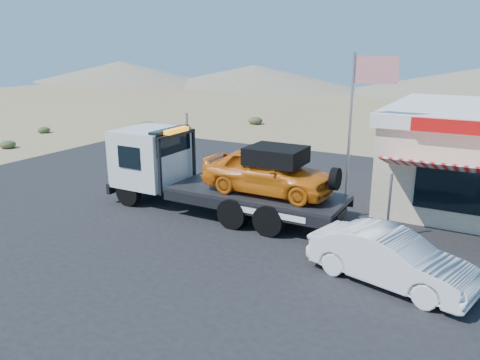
{
  "coord_description": "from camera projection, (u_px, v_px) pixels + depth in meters",
  "views": [
    {
      "loc": [
        9.24,
        -11.77,
        6.15
      ],
      "look_at": [
        1.33,
        2.54,
        1.5
      ],
      "focal_mm": 35.0,
      "sensor_mm": 36.0,
      "label": 1
    }
  ],
  "objects": [
    {
      "name": "distant_hills",
      "position": [
        351.0,
        78.0,
        66.33
      ],
      "size": [
        126.0,
        48.0,
        4.2
      ],
      "color": "#726B59",
      "rests_on": "ground"
    },
    {
      "name": "desert_scrub",
      "position": [
        66.0,
        143.0,
        29.67
      ],
      "size": [
        23.78,
        34.2,
        0.78
      ],
      "color": "#303C20",
      "rests_on": "ground"
    },
    {
      "name": "white_sedan",
      "position": [
        390.0,
        258.0,
        12.46
      ],
      "size": [
        4.63,
        2.54,
        1.44
      ],
      "primitive_type": "imported",
      "rotation": [
        0.0,
        0.0,
        1.33
      ],
      "color": "silver",
      "rests_on": "asphalt_lot"
    },
    {
      "name": "flagpole",
      "position": [
        357.0,
        118.0,
        16.35
      ],
      "size": [
        1.55,
        0.1,
        6.0
      ],
      "color": "#99999E",
      "rests_on": "asphalt_lot"
    },
    {
      "name": "asphalt_lot",
      "position": [
        262.0,
        218.0,
        17.48
      ],
      "size": [
        32.0,
        24.0,
        0.02
      ],
      "primitive_type": "cube",
      "color": "black",
      "rests_on": "ground"
    },
    {
      "name": "ground",
      "position": [
        170.0,
        235.0,
        15.89
      ],
      "size": [
        120.0,
        120.0,
        0.0
      ],
      "primitive_type": "plane",
      "color": "#886F4D",
      "rests_on": "ground"
    },
    {
      "name": "tow_truck",
      "position": [
        216.0,
        170.0,
        17.67
      ],
      "size": [
        9.28,
        2.75,
        3.1
      ],
      "color": "black",
      "rests_on": "asphalt_lot"
    }
  ]
}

